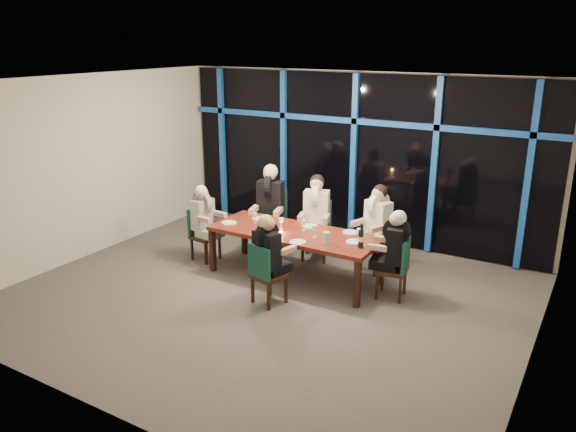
% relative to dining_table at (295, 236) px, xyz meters
% --- Properties ---
extents(room, '(7.04, 7.00, 3.02)m').
position_rel_dining_table_xyz_m(room, '(0.00, -0.80, 1.34)').
color(room, '#5C5551').
rests_on(room, ground).
extents(window_wall, '(6.86, 0.43, 2.94)m').
position_rel_dining_table_xyz_m(window_wall, '(0.01, 2.13, 0.87)').
color(window_wall, black).
rests_on(window_wall, ground).
extents(dining_table, '(2.60, 1.00, 0.75)m').
position_rel_dining_table_xyz_m(dining_table, '(0.00, 0.00, 0.00)').
color(dining_table, maroon).
rests_on(dining_table, ground).
extents(chair_far_left, '(0.59, 0.59, 1.03)m').
position_rel_dining_table_xyz_m(chair_far_left, '(-0.96, 0.86, -0.10)').
color(chair_far_left, black).
rests_on(chair_far_left, ground).
extents(chair_far_mid, '(0.57, 0.57, 0.98)m').
position_rel_dining_table_xyz_m(chair_far_mid, '(-0.11, 0.93, -0.14)').
color(chair_far_mid, black).
rests_on(chair_far_mid, ground).
extents(chair_far_right, '(0.57, 0.57, 0.95)m').
position_rel_dining_table_xyz_m(chair_far_right, '(0.98, 0.98, -0.15)').
color(chair_far_right, black).
rests_on(chair_far_right, ground).
extents(chair_end_left, '(0.45, 0.45, 0.87)m').
position_rel_dining_table_xyz_m(chair_end_left, '(-1.72, -0.11, -0.20)').
color(chair_end_left, black).
rests_on(chair_end_left, ground).
extents(chair_end_right, '(0.47, 0.47, 0.89)m').
position_rel_dining_table_xyz_m(chair_end_right, '(1.60, 0.12, -0.19)').
color(chair_end_right, black).
rests_on(chair_end_right, ground).
extents(chair_near_mid, '(0.50, 0.50, 0.89)m').
position_rel_dining_table_xyz_m(chair_near_mid, '(0.11, -1.01, -0.19)').
color(chair_near_mid, black).
rests_on(chair_near_mid, ground).
extents(diner_far_left, '(0.59, 0.70, 1.01)m').
position_rel_dining_table_xyz_m(diner_far_left, '(-0.94, 0.78, 0.30)').
color(diner_far_left, black).
rests_on(diner_far_left, ground).
extents(diner_far_mid, '(0.58, 0.66, 0.95)m').
position_rel_dining_table_xyz_m(diner_far_mid, '(-0.09, 0.85, 0.25)').
color(diner_far_mid, white).
rests_on(diner_far_mid, ground).
extents(diner_far_right, '(0.58, 0.65, 0.93)m').
position_rel_dining_table_xyz_m(diner_far_right, '(0.95, 0.90, 0.23)').
color(diner_far_right, white).
rests_on(diner_far_right, ground).
extents(diner_end_left, '(0.56, 0.46, 0.84)m').
position_rel_dining_table_xyz_m(diner_end_left, '(-1.64, -0.12, 0.15)').
color(diner_end_left, black).
rests_on(diner_end_left, ground).
extents(diner_end_right, '(0.58, 0.47, 0.86)m').
position_rel_dining_table_xyz_m(diner_end_right, '(1.53, 0.11, 0.17)').
color(diner_end_right, black).
rests_on(diner_end_right, ground).
extents(diner_near_mid, '(0.51, 0.60, 0.86)m').
position_rel_dining_table_xyz_m(diner_near_mid, '(0.13, -0.94, 0.17)').
color(diner_near_mid, black).
rests_on(diner_near_mid, ground).
extents(plate_far_left, '(0.24, 0.24, 0.01)m').
position_rel_dining_table_xyz_m(plate_far_left, '(-0.79, 0.23, 0.08)').
color(plate_far_left, white).
rests_on(plate_far_left, dining_table).
extents(plate_far_mid, '(0.24, 0.24, 0.01)m').
position_rel_dining_table_xyz_m(plate_far_mid, '(0.08, 0.32, 0.08)').
color(plate_far_mid, white).
rests_on(plate_far_mid, dining_table).
extents(plate_far_right, '(0.24, 0.24, 0.01)m').
position_rel_dining_table_xyz_m(plate_far_right, '(0.75, 0.37, 0.08)').
color(plate_far_right, white).
rests_on(plate_far_right, dining_table).
extents(plate_end_left, '(0.24, 0.24, 0.01)m').
position_rel_dining_table_xyz_m(plate_end_left, '(-1.08, -0.19, 0.08)').
color(plate_end_left, white).
rests_on(plate_end_left, dining_table).
extents(plate_end_right, '(0.24, 0.24, 0.01)m').
position_rel_dining_table_xyz_m(plate_end_right, '(0.97, 0.03, 0.08)').
color(plate_end_right, white).
rests_on(plate_end_right, dining_table).
extents(plate_near_mid, '(0.24, 0.24, 0.01)m').
position_rel_dining_table_xyz_m(plate_near_mid, '(0.28, -0.40, 0.08)').
color(plate_near_mid, white).
rests_on(plate_near_mid, dining_table).
extents(wine_bottle, '(0.08, 0.08, 0.35)m').
position_rel_dining_table_xyz_m(wine_bottle, '(1.13, -0.12, 0.20)').
color(wine_bottle, black).
rests_on(wine_bottle, dining_table).
extents(water_pitcher, '(0.11, 0.10, 0.18)m').
position_rel_dining_table_xyz_m(water_pitcher, '(0.65, -0.23, 0.16)').
color(water_pitcher, silver).
rests_on(water_pitcher, dining_table).
extents(tea_light, '(0.05, 0.05, 0.03)m').
position_rel_dining_table_xyz_m(tea_light, '(-0.12, -0.20, 0.08)').
color(tea_light, '#F19348').
rests_on(tea_light, dining_table).
extents(wine_glass_a, '(0.07, 0.07, 0.18)m').
position_rel_dining_table_xyz_m(wine_glass_a, '(-0.23, -0.02, 0.20)').
color(wine_glass_a, silver).
rests_on(wine_glass_a, dining_table).
extents(wine_glass_b, '(0.07, 0.07, 0.17)m').
position_rel_dining_table_xyz_m(wine_glass_b, '(0.09, 0.11, 0.19)').
color(wine_glass_b, silver).
rests_on(wine_glass_b, dining_table).
extents(wine_glass_c, '(0.07, 0.07, 0.19)m').
position_rel_dining_table_xyz_m(wine_glass_c, '(0.38, -0.08, 0.20)').
color(wine_glass_c, silver).
rests_on(wine_glass_c, dining_table).
extents(wine_glass_d, '(0.06, 0.06, 0.16)m').
position_rel_dining_table_xyz_m(wine_glass_d, '(-0.75, 0.04, 0.18)').
color(wine_glass_d, white).
rests_on(wine_glass_d, dining_table).
extents(wine_glass_e, '(0.07, 0.07, 0.17)m').
position_rel_dining_table_xyz_m(wine_glass_e, '(0.98, 0.16, 0.19)').
color(wine_glass_e, silver).
rests_on(wine_glass_e, dining_table).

